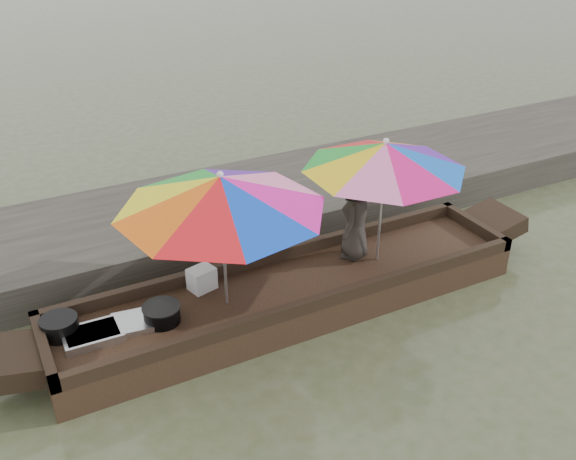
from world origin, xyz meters
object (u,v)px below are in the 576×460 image
cooking_pot (60,327)px  charcoal_grill (162,314)px  tray_crayfish (92,335)px  tray_scallop (141,321)px  boat_hull (292,296)px  supply_bag (202,279)px  vendor (356,217)px  umbrella_bow (224,241)px  umbrella_stern (381,202)px

cooking_pot → charcoal_grill: bearing=-15.2°
tray_crayfish → tray_scallop: bearing=3.0°
boat_hull → tray_scallop: bearing=177.6°
charcoal_grill → supply_bag: supply_bag is taller
boat_hull → vendor: (0.97, 0.20, 0.71)m
boat_hull → charcoal_grill: charcoal_grill is taller
cooking_pot → umbrella_bow: size_ratio=0.17×
vendor → umbrella_bow: umbrella_bow is taller
vendor → cooking_pot: bearing=-41.9°
tray_crayfish → umbrella_bow: (1.44, -0.04, 0.73)m
boat_hull → tray_crayfish: size_ratio=9.58×
umbrella_bow → vendor: bearing=6.5°
tray_scallop → charcoal_grill: bearing=-19.9°
tray_crayfish → umbrella_bow: umbrella_bow is taller
supply_bag → boat_hull: bearing=-22.1°
boat_hull → supply_bag: 1.06m
tray_crayfish → vendor: (3.21, 0.16, 0.49)m
charcoal_grill → umbrella_bow: 1.00m
tray_crayfish → tray_scallop: (0.51, 0.03, -0.01)m
umbrella_bow → umbrella_stern: (1.97, 0.00, 0.00)m
supply_bag → tray_scallop: bearing=-158.5°
supply_bag → umbrella_stern: umbrella_stern is taller
cooking_pot → charcoal_grill: 1.01m
tray_crayfish → umbrella_stern: bearing=-0.8°
tray_crayfish → tray_scallop: tray_crayfish is taller
charcoal_grill → umbrella_bow: bearing=0.1°
boat_hull → umbrella_bow: umbrella_bow is taller
boat_hull → supply_bag: (-0.94, 0.38, 0.30)m
boat_hull → cooking_pot: 2.54m
umbrella_bow → supply_bag: bearing=109.7°
supply_bag → umbrella_bow: (0.14, -0.38, 0.65)m
supply_bag → umbrella_bow: bearing=-70.3°
cooking_pot → boat_hull: bearing=-6.0°
boat_hull → vendor: vendor is taller
cooking_pot → umbrella_stern: 3.75m
umbrella_stern → cooking_pot: bearing=175.9°
tray_crayfish → supply_bag: size_ratio=2.06×
cooking_pot → umbrella_stern: umbrella_stern is taller
tray_crayfish → supply_bag: bearing=14.6°
vendor → umbrella_stern: 0.37m
tray_crayfish → charcoal_grill: charcoal_grill is taller
supply_bag → vendor: (1.91, -0.18, 0.41)m
umbrella_stern → supply_bag: bearing=169.7°
charcoal_grill → supply_bag: size_ratio=1.34×
boat_hull → charcoal_grill: bearing=-179.9°
cooking_pot → charcoal_grill: cooking_pot is taller
boat_hull → supply_bag: supply_bag is taller
charcoal_grill → tray_crayfish: bearing=176.3°
tray_scallop → umbrella_stern: bearing=-1.4°
cooking_pot → umbrella_bow: (1.71, -0.26, 0.68)m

